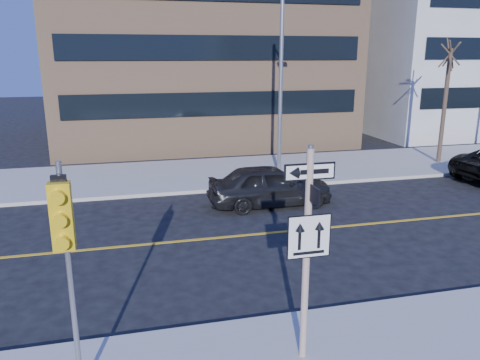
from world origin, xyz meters
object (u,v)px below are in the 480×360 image
object	(u,v)px
sign_pole	(307,244)
traffic_signal	(64,236)
parked_car_a	(270,185)
streetlight_a	(283,75)
street_tree_west	(450,57)

from	to	relation	value
sign_pole	traffic_signal	size ratio (longest dim) A/B	1.02
traffic_signal	parked_car_a	xyz separation A→B (m)	(6.23, 9.46, -2.22)
traffic_signal	streetlight_a	size ratio (longest dim) A/B	0.50
parked_car_a	traffic_signal	bearing A→B (deg)	146.21
streetlight_a	traffic_signal	bearing A→B (deg)	-120.80
parked_car_a	streetlight_a	xyz separation A→B (m)	(1.77, 3.96, 3.95)
traffic_signal	street_tree_west	bearing A→B (deg)	39.39
sign_pole	street_tree_west	distance (m)	19.22
parked_car_a	streetlight_a	bearing A→B (deg)	-24.50
traffic_signal	street_tree_west	distance (m)	22.14
sign_pole	streetlight_a	size ratio (longest dim) A/B	0.51
sign_pole	streetlight_a	xyz separation A→B (m)	(4.00, 13.27, 2.32)
streetlight_a	parked_car_a	bearing A→B (deg)	-114.08
parked_car_a	street_tree_west	bearing A→B (deg)	-67.72
traffic_signal	street_tree_west	size ratio (longest dim) A/B	0.63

